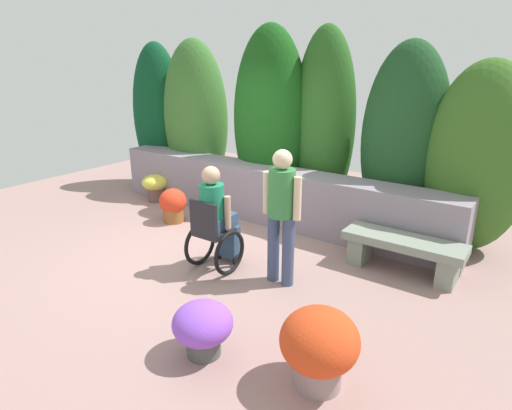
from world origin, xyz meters
name	(u,v)px	position (x,y,z in m)	size (l,w,h in m)	color
ground_plane	(202,253)	(0.00, 0.00, 0.00)	(10.78, 10.78, 0.00)	gray
stone_retaining_wall	(267,194)	(0.00, 1.59, 0.44)	(6.04, 0.55, 0.88)	gray
hedge_backdrop	(287,128)	(-0.03, 2.20, 1.43)	(7.15, 1.16, 3.06)	#0D4223
stone_bench	(403,249)	(2.38, 1.03, 0.30)	(1.44, 0.47, 0.45)	gray
person_in_wheelchair	(215,222)	(0.44, -0.21, 0.62)	(0.53, 0.66, 1.33)	black
person_standing_companion	(281,209)	(1.29, -0.06, 0.92)	(0.49, 0.30, 1.59)	#3D4A6C
flower_pot_purple_near	(203,327)	(1.44, -1.58, 0.28)	(0.54, 0.54, 0.51)	#484D48
flower_pot_terracotta_by_wall	(319,346)	(2.45, -1.33, 0.37)	(0.64, 0.64, 0.68)	gray
flower_pot_red_accent	(173,205)	(-1.19, 0.64, 0.29)	(0.44, 0.44, 0.55)	brown
flower_pot_small_foreground	(155,186)	(-2.24, 1.22, 0.29)	(0.48, 0.48, 0.50)	brown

